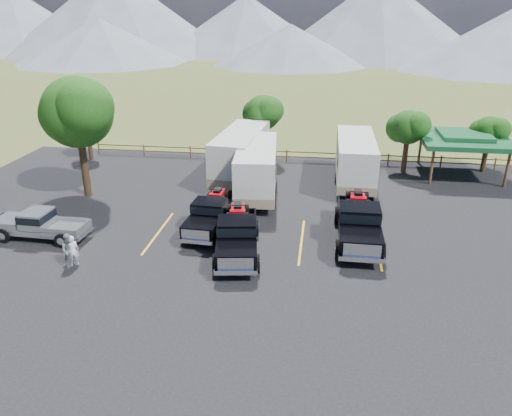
# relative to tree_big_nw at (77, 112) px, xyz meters

# --- Properties ---
(ground) EXTENTS (320.00, 320.00, 0.00)m
(ground) POSITION_rel_tree_big_nw_xyz_m (12.55, -9.03, -5.60)
(ground) COLOR #4D5B26
(ground) RESTS_ON ground
(asphalt_lot) EXTENTS (44.00, 34.00, 0.04)m
(asphalt_lot) POSITION_rel_tree_big_nw_xyz_m (12.55, -6.03, -5.58)
(asphalt_lot) COLOR black
(asphalt_lot) RESTS_ON ground
(stall_lines) EXTENTS (12.12, 5.50, 0.01)m
(stall_lines) POSITION_rel_tree_big_nw_xyz_m (12.55, -5.03, -5.55)
(stall_lines) COLOR gold
(stall_lines) RESTS_ON asphalt_lot
(tree_big_nw) EXTENTS (5.54, 5.18, 7.84)m
(tree_big_nw) POSITION_rel_tree_big_nw_xyz_m (0.00, 0.00, 0.00)
(tree_big_nw) COLOR #301E13
(tree_big_nw) RESTS_ON ground
(tree_ne_a) EXTENTS (3.11, 2.92, 4.76)m
(tree_ne_a) POSITION_rel_tree_big_nw_xyz_m (21.52, 7.99, -2.11)
(tree_ne_a) COLOR #301E13
(tree_ne_a) RESTS_ON ground
(tree_ne_b) EXTENTS (2.77, 2.59, 4.27)m
(tree_ne_b) POSITION_rel_tree_big_nw_xyz_m (27.52, 8.99, -2.47)
(tree_ne_b) COLOR #301E13
(tree_ne_b) RESTS_ON ground
(tree_north) EXTENTS (3.46, 3.24, 5.25)m
(tree_north) POSITION_rel_tree_big_nw_xyz_m (10.52, 9.99, -1.76)
(tree_north) COLOR #301E13
(tree_north) RESTS_ON ground
(tree_nw_small) EXTENTS (2.59, 2.43, 3.85)m
(tree_nw_small) POSITION_rel_tree_big_nw_xyz_m (-3.48, 7.99, -2.81)
(tree_nw_small) COLOR #301E13
(tree_nw_small) RESTS_ON ground
(rail_fence) EXTENTS (36.12, 0.12, 1.00)m
(rail_fence) POSITION_rel_tree_big_nw_xyz_m (14.55, 9.47, -4.99)
(rail_fence) COLOR brown
(rail_fence) RESTS_ON ground
(pavilion) EXTENTS (6.20, 6.20, 3.22)m
(pavilion) POSITION_rel_tree_big_nw_xyz_m (25.55, 7.97, -2.81)
(pavilion) COLOR brown
(pavilion) RESTS_ON ground
(mountain_range) EXTENTS (209.00, 71.00, 20.00)m
(mountain_range) POSITION_rel_tree_big_nw_xyz_m (4.92, 96.95, 2.28)
(mountain_range) COLOR slate
(mountain_range) RESTS_ON ground
(rig_left) EXTENTS (2.29, 5.86, 1.93)m
(rig_left) POSITION_rel_tree_big_nw_xyz_m (9.34, -3.99, -4.63)
(rig_left) COLOR black
(rig_left) RESTS_ON asphalt_lot
(rig_center) EXTENTS (2.94, 6.52, 2.10)m
(rig_center) POSITION_rel_tree_big_nw_xyz_m (11.33, -6.66, -4.54)
(rig_center) COLOR black
(rig_center) RESTS_ON asphalt_lot
(rig_right) EXTENTS (2.43, 6.85, 2.29)m
(rig_right) POSITION_rel_tree_big_nw_xyz_m (17.52, -4.38, -4.46)
(rig_right) COLOR black
(rig_right) RESTS_ON asphalt_lot
(trailer_left) EXTENTS (3.28, 10.10, 3.49)m
(trailer_left) POSITION_rel_tree_big_nw_xyz_m (9.61, 4.67, -3.73)
(trailer_left) COLOR silver
(trailer_left) RESTS_ON asphalt_lot
(trailer_center) EXTENTS (3.17, 9.70, 3.35)m
(trailer_center) POSITION_rel_tree_big_nw_xyz_m (11.18, 1.58, -3.80)
(trailer_center) COLOR silver
(trailer_center) RESTS_ON asphalt_lot
(trailer_right) EXTENTS (2.59, 9.64, 3.36)m
(trailer_right) POSITION_rel_tree_big_nw_xyz_m (17.67, 4.51, -3.80)
(trailer_right) COLOR silver
(trailer_right) RESTS_ON asphalt_lot
(pickup_silver) EXTENTS (5.40, 2.04, 1.60)m
(pickup_silver) POSITION_rel_tree_big_nw_xyz_m (0.50, -6.60, -4.72)
(pickup_silver) COLOR gray
(pickup_silver) RESTS_ON asphalt_lot
(person_a) EXTENTS (0.69, 0.61, 1.58)m
(person_a) POSITION_rel_tree_big_nw_xyz_m (3.67, -9.20, -4.76)
(person_a) COLOR white
(person_a) RESTS_ON asphalt_lot
(person_b) EXTENTS (1.02, 0.94, 1.70)m
(person_b) POSITION_rel_tree_big_nw_xyz_m (3.58, -9.30, -4.71)
(person_b) COLOR slate
(person_b) RESTS_ON asphalt_lot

